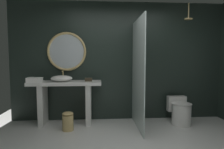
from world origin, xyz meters
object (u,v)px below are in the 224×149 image
round_wall_mirror (67,52)px  rain_shower_head (188,17)px  tumbler_cup (32,79)px  toilet (180,112)px  tissue_box (89,80)px  waste_bin (68,121)px  folded_hand_towel (35,80)px  vessel_sink (62,78)px

round_wall_mirror → rain_shower_head: 2.65m
tumbler_cup → toilet: (3.05, -0.17, -0.68)m
tissue_box → waste_bin: bearing=-136.6°
tissue_box → round_wall_mirror: 0.79m
tumbler_cup → rain_shower_head: 3.46m
rain_shower_head → folded_hand_towel: 3.37m
tumbler_cup → tissue_box: (1.15, -0.01, -0.02)m
vessel_sink → folded_hand_towel: vessel_sink is taller
vessel_sink → rain_shower_head: (2.61, -0.05, 1.26)m
tumbler_cup → waste_bin: 1.15m
tumbler_cup → folded_hand_towel: (0.10, -0.14, -0.00)m
vessel_sink → tissue_box: 0.55m
vessel_sink → tissue_box: vessel_sink is taller
vessel_sink → toilet: bearing=-3.6°
tumbler_cup → tissue_box: 1.15m
round_wall_mirror → waste_bin: (0.09, -0.60, -1.34)m
tissue_box → folded_hand_towel: 1.06m
waste_bin → folded_hand_towel: bearing=161.1°
vessel_sink → rain_shower_head: bearing=-1.2°
tissue_box → folded_hand_towel: folded_hand_towel is taller
round_wall_mirror → waste_bin: size_ratio=2.35×
rain_shower_head → waste_bin: (-2.44, -0.30, -2.04)m
tissue_box → folded_hand_towel: bearing=-173.0°
tumbler_cup → folded_hand_towel: size_ratio=0.34×
tumbler_cup → round_wall_mirror: round_wall_mirror is taller
tissue_box → tumbler_cup: bearing=179.3°
folded_hand_towel → tumbler_cup: bearing=125.0°
vessel_sink → round_wall_mirror: bearing=73.3°
tissue_box → waste_bin: size_ratio=0.41×
tissue_box → toilet: tissue_box is taller
tissue_box → round_wall_mirror: size_ratio=0.18×
folded_hand_towel → tissue_box: bearing=7.0°
tumbler_cup → tissue_box: size_ratio=0.68×
toilet → waste_bin: (-2.28, -0.20, -0.08)m
rain_shower_head → toilet: (-0.16, -0.10, -1.96)m
round_wall_mirror → tumbler_cup: bearing=-161.1°
waste_bin → round_wall_mirror: bearing=99.0°
round_wall_mirror → folded_hand_towel: size_ratio=2.90×
tumbler_cup → vessel_sink: bearing=-1.3°
round_wall_mirror → toilet: (2.38, -0.40, -1.25)m
round_wall_mirror → rain_shower_head: size_ratio=2.53×
vessel_sink → waste_bin: 0.88m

